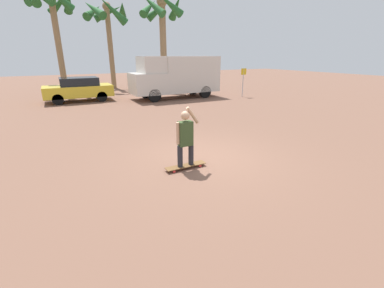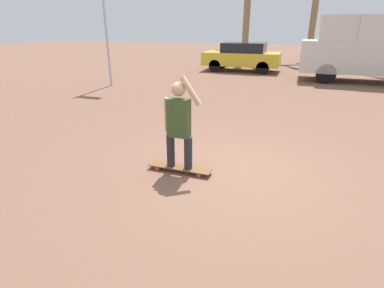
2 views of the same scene
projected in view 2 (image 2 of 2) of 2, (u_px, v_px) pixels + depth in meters
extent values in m
plane|color=brown|center=(231.00, 168.00, 5.40)|extent=(80.00, 80.00, 0.00)
cube|color=brown|center=(180.00, 167.00, 5.27)|extent=(1.14, 0.25, 0.02)
cylinder|color=red|center=(157.00, 169.00, 5.31)|extent=(0.08, 0.03, 0.08)
cylinder|color=red|center=(162.00, 164.00, 5.50)|extent=(0.08, 0.03, 0.08)
cylinder|color=red|center=(199.00, 175.00, 5.07)|extent=(0.08, 0.03, 0.08)
cylinder|color=red|center=(202.00, 170.00, 5.25)|extent=(0.08, 0.03, 0.08)
cylinder|color=#28282D|center=(171.00, 150.00, 5.21)|extent=(0.14, 0.14, 0.57)
cylinder|color=#28282D|center=(188.00, 153.00, 5.11)|extent=(0.14, 0.14, 0.57)
cube|color=#384C28|center=(179.00, 118.00, 4.93)|extent=(0.36, 0.22, 0.64)
sphere|color=tan|center=(178.00, 89.00, 4.76)|extent=(0.23, 0.23, 0.23)
cylinder|color=tan|center=(167.00, 115.00, 4.99)|extent=(0.09, 0.09, 0.57)
cylinder|color=tan|center=(191.00, 91.00, 4.70)|extent=(0.37, 0.09, 0.47)
cylinder|color=black|center=(326.00, 74.00, 13.23)|extent=(0.85, 0.28, 0.85)
cylinder|color=black|center=(324.00, 68.00, 14.89)|extent=(0.85, 0.28, 0.85)
cube|color=silver|center=(325.00, 56.00, 13.84)|extent=(2.16, 2.17, 1.36)
cube|color=black|center=(316.00, 49.00, 13.87)|extent=(0.04, 1.84, 0.68)
cube|color=silver|center=(337.00, 28.00, 13.29)|extent=(1.51, 1.99, 1.05)
cylinder|color=black|center=(215.00, 66.00, 16.58)|extent=(0.66, 0.22, 0.66)
cylinder|color=black|center=(223.00, 63.00, 18.07)|extent=(0.66, 0.22, 0.66)
cylinder|color=black|center=(262.00, 68.00, 15.76)|extent=(0.66, 0.22, 0.66)
cylinder|color=black|center=(266.00, 64.00, 17.26)|extent=(0.66, 0.22, 0.66)
cube|color=gold|center=(242.00, 59.00, 16.79)|extent=(4.19, 1.93, 0.70)
cube|color=black|center=(244.00, 47.00, 16.53)|extent=(2.31, 1.69, 0.51)
cylinder|color=#8E704C|center=(315.00, 10.00, 20.18)|extent=(0.43, 0.43, 6.83)
cylinder|color=#8E704C|center=(247.00, 7.00, 19.60)|extent=(0.44, 0.44, 7.06)
cylinder|color=#B7B7BC|center=(105.00, 21.00, 11.98)|extent=(0.09, 0.09, 5.17)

